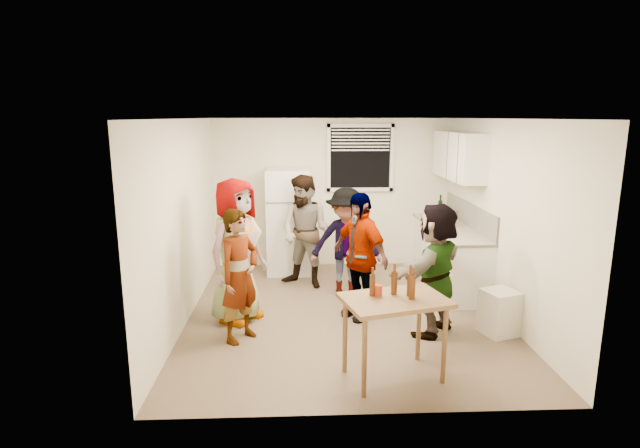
{
  "coord_description": "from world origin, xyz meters",
  "views": [
    {
      "loc": [
        -0.58,
        -6.1,
        2.53
      ],
      "look_at": [
        -0.31,
        0.26,
        1.15
      ],
      "focal_mm": 28.0,
      "sensor_mm": 36.0,
      "label": 1
    }
  ],
  "objects_px": {
    "serving_table": "(392,377)",
    "guest_back_left": "(306,286)",
    "beer_bottle_counter": "(447,230)",
    "wine_bottle": "(440,217)",
    "guest_black": "(358,316)",
    "trash_bin": "(499,314)",
    "red_cup": "(378,295)",
    "guest_grey": "(239,319)",
    "blue_cup": "(447,236)",
    "guest_orange": "(432,332)",
    "guest_stripe": "(242,339)",
    "beer_bottle_table": "(372,296)",
    "refrigerator": "(289,221)",
    "guest_back_right": "(345,294)",
    "kettle": "(443,224)"
  },
  "relations": [
    {
      "from": "guest_back_left",
      "to": "guest_black",
      "type": "bearing_deg",
      "value": -31.32
    },
    {
      "from": "kettle",
      "to": "beer_bottle_counter",
      "type": "distance_m",
      "value": 0.42
    },
    {
      "from": "wine_bottle",
      "to": "beer_bottle_table",
      "type": "relative_size",
      "value": 1.31
    },
    {
      "from": "guest_grey",
      "to": "trash_bin",
      "type": "bearing_deg",
      "value": -64.71
    },
    {
      "from": "kettle",
      "to": "blue_cup",
      "type": "relative_size",
      "value": 1.96
    },
    {
      "from": "guest_orange",
      "to": "kettle",
      "type": "bearing_deg",
      "value": -157.34
    },
    {
      "from": "blue_cup",
      "to": "guest_black",
      "type": "bearing_deg",
      "value": -153.48
    },
    {
      "from": "refrigerator",
      "to": "blue_cup",
      "type": "height_order",
      "value": "refrigerator"
    },
    {
      "from": "beer_bottle_table",
      "to": "red_cup",
      "type": "xyz_separation_m",
      "value": [
        0.06,
        0.0,
        0.0
      ]
    },
    {
      "from": "wine_bottle",
      "to": "serving_table",
      "type": "distance_m",
      "value": 3.91
    },
    {
      "from": "blue_cup",
      "to": "beer_bottle_counter",
      "type": "bearing_deg",
      "value": 73.25
    },
    {
      "from": "guest_stripe",
      "to": "guest_grey",
      "type": "bearing_deg",
      "value": 46.32
    },
    {
      "from": "red_cup",
      "to": "guest_orange",
      "type": "bearing_deg",
      "value": 48.8
    },
    {
      "from": "red_cup",
      "to": "refrigerator",
      "type": "bearing_deg",
      "value": 105.21
    },
    {
      "from": "guest_back_left",
      "to": "guest_orange",
      "type": "bearing_deg",
      "value": -19.08
    },
    {
      "from": "beer_bottle_counter",
      "to": "blue_cup",
      "type": "height_order",
      "value": "beer_bottle_counter"
    },
    {
      "from": "red_cup",
      "to": "serving_table",
      "type": "bearing_deg",
      "value": -28.65
    },
    {
      "from": "guest_grey",
      "to": "guest_orange",
      "type": "height_order",
      "value": "guest_grey"
    },
    {
      "from": "wine_bottle",
      "to": "guest_black",
      "type": "distance_m",
      "value": 2.69
    },
    {
      "from": "wine_bottle",
      "to": "guest_back_right",
      "type": "xyz_separation_m",
      "value": [
        -1.67,
        -1.15,
        -0.9
      ]
    },
    {
      "from": "wine_bottle",
      "to": "red_cup",
      "type": "xyz_separation_m",
      "value": [
        -1.57,
        -3.44,
        -0.07
      ]
    },
    {
      "from": "refrigerator",
      "to": "trash_bin",
      "type": "distance_m",
      "value": 3.64
    },
    {
      "from": "refrigerator",
      "to": "guest_stripe",
      "type": "xyz_separation_m",
      "value": [
        -0.51,
        -2.58,
        -0.85
      ]
    },
    {
      "from": "wine_bottle",
      "to": "trash_bin",
      "type": "relative_size",
      "value": 0.51
    },
    {
      "from": "guest_stripe",
      "to": "guest_back_right",
      "type": "relative_size",
      "value": 0.99
    },
    {
      "from": "beer_bottle_counter",
      "to": "guest_orange",
      "type": "distance_m",
      "value": 1.89
    },
    {
      "from": "serving_table",
      "to": "guest_back_left",
      "type": "relative_size",
      "value": 0.58
    },
    {
      "from": "trash_bin",
      "to": "guest_stripe",
      "type": "height_order",
      "value": "trash_bin"
    },
    {
      "from": "guest_black",
      "to": "guest_orange",
      "type": "bearing_deg",
      "value": 23.33
    },
    {
      "from": "red_cup",
      "to": "guest_stripe",
      "type": "distance_m",
      "value": 1.87
    },
    {
      "from": "wine_bottle",
      "to": "serving_table",
      "type": "bearing_deg",
      "value": -111.93
    },
    {
      "from": "beer_bottle_table",
      "to": "kettle",
      "type": "bearing_deg",
      "value": 62.29
    },
    {
      "from": "refrigerator",
      "to": "serving_table",
      "type": "relative_size",
      "value": 1.74
    },
    {
      "from": "serving_table",
      "to": "guest_black",
      "type": "distance_m",
      "value": 1.54
    },
    {
      "from": "red_cup",
      "to": "guest_back_right",
      "type": "relative_size",
      "value": 0.07
    },
    {
      "from": "trash_bin",
      "to": "beer_bottle_counter",
      "type": "bearing_deg",
      "value": 96.0
    },
    {
      "from": "wine_bottle",
      "to": "beer_bottle_counter",
      "type": "distance_m",
      "value": 0.96
    },
    {
      "from": "guest_back_right",
      "to": "guest_black",
      "type": "relative_size",
      "value": 0.96
    },
    {
      "from": "beer_bottle_counter",
      "to": "guest_stripe",
      "type": "bearing_deg",
      "value": -150.09
    },
    {
      "from": "refrigerator",
      "to": "beer_bottle_counter",
      "type": "bearing_deg",
      "value": -21.62
    },
    {
      "from": "refrigerator",
      "to": "guest_back_right",
      "type": "bearing_deg",
      "value": -53.77
    },
    {
      "from": "kettle",
      "to": "guest_grey",
      "type": "distance_m",
      "value": 3.47
    },
    {
      "from": "refrigerator",
      "to": "wine_bottle",
      "type": "xyz_separation_m",
      "value": [
        2.5,
        0.02,
        0.05
      ]
    },
    {
      "from": "trash_bin",
      "to": "red_cup",
      "type": "relative_size",
      "value": 5.02
    },
    {
      "from": "beer_bottle_counter",
      "to": "serving_table",
      "type": "distance_m",
      "value": 3.01
    },
    {
      "from": "guest_grey",
      "to": "guest_back_left",
      "type": "bearing_deg",
      "value": 0.23
    },
    {
      "from": "blue_cup",
      "to": "guest_grey",
      "type": "relative_size",
      "value": 0.06
    },
    {
      "from": "wine_bottle",
      "to": "blue_cup",
      "type": "distance_m",
      "value": 1.36
    },
    {
      "from": "blue_cup",
      "to": "guest_grey",
      "type": "bearing_deg",
      "value": -166.74
    },
    {
      "from": "kettle",
      "to": "serving_table",
      "type": "height_order",
      "value": "kettle"
    }
  ]
}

